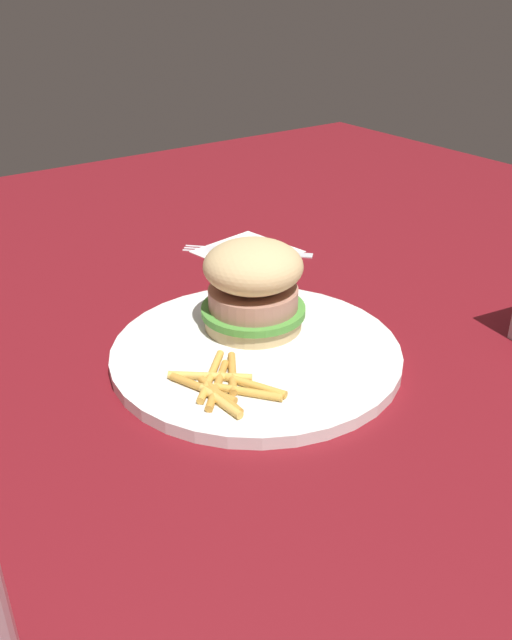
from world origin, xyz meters
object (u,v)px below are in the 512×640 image
plate (256,353)px  fries_pile (222,384)px  napkin (248,251)px  fork (246,250)px  sandwich (253,285)px

plate → fries_pile: fries_pile is taller
plate → napkin: 0.27m
fork → fries_pile: bearing=51.5°
sandwich → fork: bearing=-123.2°
sandwich → fork: (-0.12, -0.19, -0.05)m
fries_pile → fork: bearing=-128.5°
plate → fries_pile: bearing=31.3°
sandwich → fork: size_ratio=0.78×
plate → fork: plate is taller
plate → fork: size_ratio=2.06×
sandwich → fork: 0.23m
napkin → sandwich: bearing=56.4°
napkin → fries_pile: bearing=51.2°
sandwich → fork: sandwich is taller
fries_pile → napkin: bearing=-128.8°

